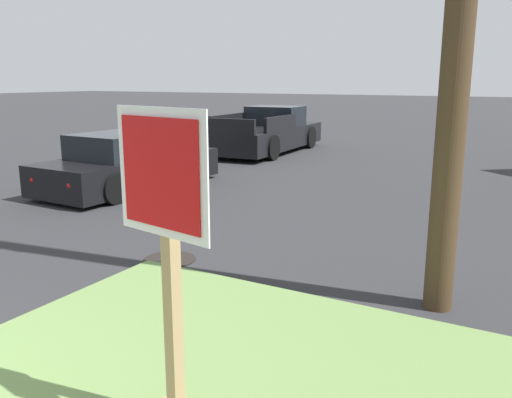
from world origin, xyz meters
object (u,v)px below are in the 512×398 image
(parked_sedan_black, at_px, (128,164))
(pickup_truck_black, at_px, (267,133))
(manhole_cover, at_px, (169,260))
(stop_sign, at_px, (169,274))

(parked_sedan_black, relative_size, pickup_truck_black, 0.78)
(manhole_cover, bearing_deg, parked_sedan_black, 138.40)
(pickup_truck_black, bearing_deg, parked_sedan_black, -87.99)
(stop_sign, bearing_deg, pickup_truck_black, 115.71)
(stop_sign, distance_m, parked_sedan_black, 8.70)
(stop_sign, relative_size, parked_sedan_black, 0.50)
(stop_sign, xyz_separation_m, parked_sedan_black, (-6.08, 6.19, -0.61))
(manhole_cover, bearing_deg, stop_sign, -50.99)
(parked_sedan_black, distance_m, pickup_truck_black, 6.95)
(pickup_truck_black, bearing_deg, stop_sign, -64.29)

